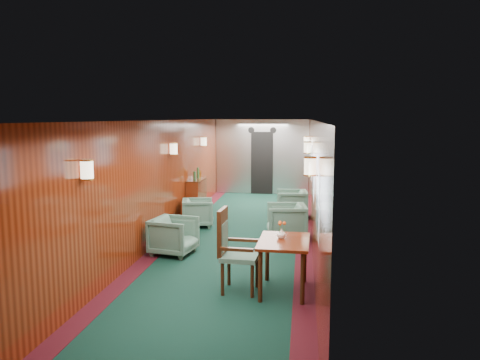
# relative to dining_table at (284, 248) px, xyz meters

# --- Properties ---
(room) EXTENTS (12.00, 12.10, 2.40)m
(room) POSITION_rel_dining_table_xyz_m (-1.06, 2.65, 1.01)
(room) COLOR black
(room) RESTS_ON ground
(bulkhead) EXTENTS (2.98, 0.17, 2.39)m
(bulkhead) POSITION_rel_dining_table_xyz_m (-1.06, 8.57, 0.56)
(bulkhead) COLOR silver
(bulkhead) RESTS_ON ground
(windows_right) EXTENTS (0.02, 8.60, 0.80)m
(windows_right) POSITION_rel_dining_table_xyz_m (0.43, 2.90, 0.82)
(windows_right) COLOR #A4A7AB
(windows_right) RESTS_ON ground
(wall_sconces) EXTENTS (2.97, 7.97, 0.25)m
(wall_sconces) POSITION_rel_dining_table_xyz_m (-1.06, 3.22, 1.16)
(wall_sconces) COLOR beige
(wall_sconces) RESTS_ON ground
(dining_table) EXTENTS (0.73, 1.02, 0.75)m
(dining_table) POSITION_rel_dining_table_xyz_m (0.00, 0.00, 0.00)
(dining_table) COLOR maroon
(dining_table) RESTS_ON ground
(side_chair) EXTENTS (0.56, 0.59, 1.19)m
(side_chair) POSITION_rel_dining_table_xyz_m (-0.73, -0.06, 0.01)
(side_chair) COLOR #1F493E
(side_chair) RESTS_ON ground
(credenza) EXTENTS (0.32, 1.03, 1.20)m
(credenza) POSITION_rel_dining_table_xyz_m (-2.40, 4.97, -0.16)
(credenza) COLOR maroon
(credenza) RESTS_ON ground
(flower_vase) EXTENTS (0.16, 0.16, 0.14)m
(flower_vase) POSITION_rel_dining_table_xyz_m (-0.04, 0.10, 0.19)
(flower_vase) COLOR white
(flower_vase) RESTS_ON dining_table
(armchair_left_near) EXTENTS (0.86, 0.84, 0.67)m
(armchair_left_near) POSITION_rel_dining_table_xyz_m (-2.04, 1.58, -0.29)
(armchair_left_near) COLOR #1F493E
(armchair_left_near) RESTS_ON ground
(armchair_left_far) EXTENTS (0.82, 0.81, 0.63)m
(armchair_left_far) POSITION_rel_dining_table_xyz_m (-2.10, 3.78, -0.32)
(armchair_left_far) COLOR #1F493E
(armchair_left_far) RESTS_ON ground
(armchair_right_near) EXTENTS (0.87, 0.85, 0.71)m
(armchair_right_near) POSITION_rel_dining_table_xyz_m (-0.07, 2.95, -0.27)
(armchair_right_near) COLOR #1F493E
(armchair_right_near) RESTS_ON ground
(armchair_right_far) EXTENTS (0.80, 0.78, 0.68)m
(armchair_right_far) POSITION_rel_dining_table_xyz_m (-0.01, 5.00, -0.29)
(armchair_right_far) COLOR #1F493E
(armchair_right_far) RESTS_ON ground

